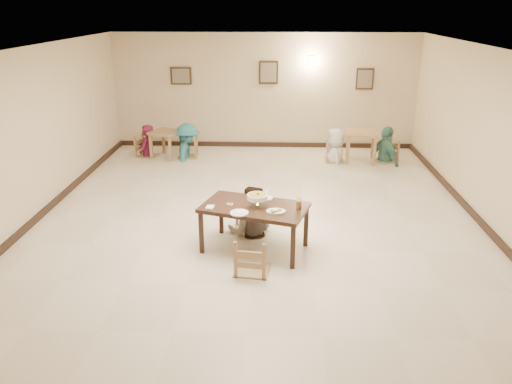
{
  "coord_description": "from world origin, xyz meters",
  "views": [
    {
      "loc": [
        0.32,
        -8.27,
        3.69
      ],
      "look_at": [
        0.01,
        -0.68,
        0.81
      ],
      "focal_mm": 35.0,
      "sensor_mm": 36.0,
      "label": 1
    }
  ],
  "objects_px": {
    "drink_glass": "(299,204)",
    "bg_diner_a": "(145,125)",
    "bg_chair_lr": "(187,138)",
    "bg_chair_ll": "(146,137)",
    "main_table": "(254,211)",
    "bg_chair_rr": "(387,141)",
    "bg_table_right": "(361,137)",
    "chair_near": "(252,239)",
    "bg_diner_d": "(388,127)",
    "main_diner": "(251,186)",
    "bg_table_left": "(166,136)",
    "bg_diner_b": "(186,124)",
    "bg_chair_rl": "(335,143)",
    "bg_diner_c": "(336,129)",
    "chair_far": "(250,204)",
    "curry_warmer": "(257,197)"
  },
  "relations": [
    {
      "from": "main_table",
      "to": "bg_table_left",
      "type": "height_order",
      "value": "main_table"
    },
    {
      "from": "bg_table_right",
      "to": "bg_chair_ll",
      "type": "bearing_deg",
      "value": 177.96
    },
    {
      "from": "chair_far",
      "to": "bg_chair_lr",
      "type": "bearing_deg",
      "value": 99.85
    },
    {
      "from": "chair_near",
      "to": "bg_chair_rr",
      "type": "xyz_separation_m",
      "value": [
        3.04,
        5.57,
        -0.01
      ]
    },
    {
      "from": "chair_far",
      "to": "bg_chair_ll",
      "type": "xyz_separation_m",
      "value": [
        -2.87,
        4.36,
        0.01
      ]
    },
    {
      "from": "drink_glass",
      "to": "bg_diner_b",
      "type": "xyz_separation_m",
      "value": [
        -2.61,
        5.09,
        0.05
      ]
    },
    {
      "from": "bg_table_left",
      "to": "bg_diner_b",
      "type": "distance_m",
      "value": 0.62
    },
    {
      "from": "bg_diner_a",
      "to": "chair_near",
      "type": "bearing_deg",
      "value": 37.62
    },
    {
      "from": "bg_table_left",
      "to": "bg_chair_rl",
      "type": "bearing_deg",
      "value": -2.29
    },
    {
      "from": "bg_chair_rl",
      "to": "bg_diner_b",
      "type": "relative_size",
      "value": 0.53
    },
    {
      "from": "bg_chair_ll",
      "to": "bg_diner_b",
      "type": "xyz_separation_m",
      "value": [
        1.05,
        -0.04,
        0.37
      ]
    },
    {
      "from": "bg_chair_rl",
      "to": "bg_diner_c",
      "type": "bearing_deg",
      "value": 154.82
    },
    {
      "from": "main_table",
      "to": "bg_table_right",
      "type": "distance_m",
      "value": 5.43
    },
    {
      "from": "bg_diner_a",
      "to": "bg_diner_d",
      "type": "height_order",
      "value": "bg_diner_d"
    },
    {
      "from": "chair_near",
      "to": "bg_diner_a",
      "type": "xyz_separation_m",
      "value": [
        -2.98,
        5.75,
        0.3
      ]
    },
    {
      "from": "bg_chair_rl",
      "to": "bg_diner_a",
      "type": "height_order",
      "value": "bg_diner_a"
    },
    {
      "from": "main_table",
      "to": "bg_diner_b",
      "type": "bearing_deg",
      "value": 128.31
    },
    {
      "from": "drink_glass",
      "to": "bg_chair_lr",
      "type": "height_order",
      "value": "bg_chair_lr"
    },
    {
      "from": "drink_glass",
      "to": "bg_chair_ll",
      "type": "distance_m",
      "value": 6.32
    },
    {
      "from": "main_diner",
      "to": "bg_chair_ll",
      "type": "relative_size",
      "value": 1.66
    },
    {
      "from": "main_table",
      "to": "bg_chair_lr",
      "type": "bearing_deg",
      "value": 128.31
    },
    {
      "from": "drink_glass",
      "to": "bg_chair_rr",
      "type": "xyz_separation_m",
      "value": [
        2.36,
        4.95,
        -0.31
      ]
    },
    {
      "from": "chair_near",
      "to": "bg_diner_d",
      "type": "bearing_deg",
      "value": -111.32
    },
    {
      "from": "drink_glass",
      "to": "bg_table_right",
      "type": "xyz_separation_m",
      "value": [
        1.73,
        4.94,
        -0.22
      ]
    },
    {
      "from": "chair_near",
      "to": "main_table",
      "type": "bearing_deg",
      "value": -82.49
    },
    {
      "from": "curry_warmer",
      "to": "bg_diner_c",
      "type": "xyz_separation_m",
      "value": [
        1.74,
        4.88,
        -0.09
      ]
    },
    {
      "from": "bg_chair_ll",
      "to": "bg_diner_c",
      "type": "height_order",
      "value": "bg_diner_c"
    },
    {
      "from": "main_table",
      "to": "bg_table_left",
      "type": "distance_m",
      "value": 5.57
    },
    {
      "from": "chair_near",
      "to": "bg_diner_a",
      "type": "distance_m",
      "value": 6.48
    },
    {
      "from": "chair_far",
      "to": "chair_near",
      "type": "height_order",
      "value": "chair_near"
    },
    {
      "from": "chair_near",
      "to": "bg_diner_d",
      "type": "distance_m",
      "value": 6.35
    },
    {
      "from": "bg_table_right",
      "to": "bg_diner_d",
      "type": "height_order",
      "value": "bg_diner_d"
    },
    {
      "from": "drink_glass",
      "to": "bg_chair_rl",
      "type": "distance_m",
      "value": 5.05
    },
    {
      "from": "chair_near",
      "to": "bg_table_right",
      "type": "relative_size",
      "value": 1.27
    },
    {
      "from": "drink_glass",
      "to": "bg_table_left",
      "type": "distance_m",
      "value": 5.98
    },
    {
      "from": "main_diner",
      "to": "bg_diner_a",
      "type": "bearing_deg",
      "value": -55.58
    },
    {
      "from": "main_table",
      "to": "bg_diner_a",
      "type": "distance_m",
      "value": 5.87
    },
    {
      "from": "main_diner",
      "to": "bg_table_right",
      "type": "bearing_deg",
      "value": -119.21
    },
    {
      "from": "bg_diner_c",
      "to": "bg_diner_b",
      "type": "bearing_deg",
      "value": -98.55
    },
    {
      "from": "bg_table_left",
      "to": "bg_diner_c",
      "type": "distance_m",
      "value": 4.25
    },
    {
      "from": "curry_warmer",
      "to": "bg_diner_c",
      "type": "relative_size",
      "value": 0.21
    },
    {
      "from": "bg_chair_ll",
      "to": "bg_chair_lr",
      "type": "xyz_separation_m",
      "value": [
        1.05,
        -0.04,
        0.01
      ]
    },
    {
      "from": "drink_glass",
      "to": "bg_diner_a",
      "type": "xyz_separation_m",
      "value": [
        -3.66,
        5.13,
        -0.0
      ]
    },
    {
      "from": "bg_diner_c",
      "to": "chair_near",
      "type": "bearing_deg",
      "value": -23.66
    },
    {
      "from": "chair_far",
      "to": "curry_warmer",
      "type": "xyz_separation_m",
      "value": [
        0.16,
        -0.74,
        0.42
      ]
    },
    {
      "from": "chair_far",
      "to": "bg_table_left",
      "type": "height_order",
      "value": "chair_far"
    },
    {
      "from": "bg_chair_rl",
      "to": "bg_diner_a",
      "type": "distance_m",
      "value": 4.78
    },
    {
      "from": "bg_diner_d",
      "to": "chair_near",
      "type": "bearing_deg",
      "value": 127.97
    },
    {
      "from": "drink_glass",
      "to": "bg_chair_rl",
      "type": "height_order",
      "value": "bg_chair_rl"
    },
    {
      "from": "main_table",
      "to": "bg_chair_rr",
      "type": "bearing_deg",
      "value": 75.28
    }
  ]
}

